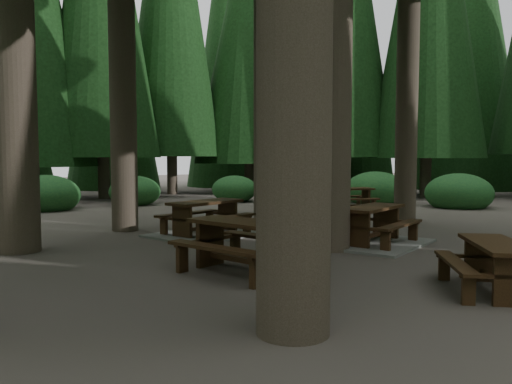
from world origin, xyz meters
TOP-DOWN VIEW (x-y plane):
  - ground at (0.00, 0.00)m, footprint 80.00×80.00m
  - picnic_table_a at (1.93, 0.09)m, footprint 2.81×2.54m
  - picnic_table_b at (-1.66, -0.45)m, footprint 1.94×2.20m
  - picnic_table_c at (-0.26, 3.15)m, footprint 2.79×2.50m
  - picnic_table_d at (6.13, 4.88)m, footprint 2.24×2.06m
  - picnic_table_e at (0.39, -3.42)m, footprint 2.00×2.01m
  - shrub_ring at (0.70, 0.75)m, footprint 23.86×24.64m

SIDE VIEW (x-z plane):
  - ground at x=0.00m, z-range 0.00..0.00m
  - picnic_table_a at x=1.93m, z-range -0.13..0.67m
  - picnic_table_c at x=-0.26m, z-range -0.13..0.68m
  - shrub_ring at x=0.70m, z-range -0.35..1.15m
  - picnic_table_e at x=0.39m, z-range 0.11..0.79m
  - picnic_table_d at x=6.13m, z-range 0.13..0.91m
  - picnic_table_b at x=-1.66m, z-range 0.13..0.95m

